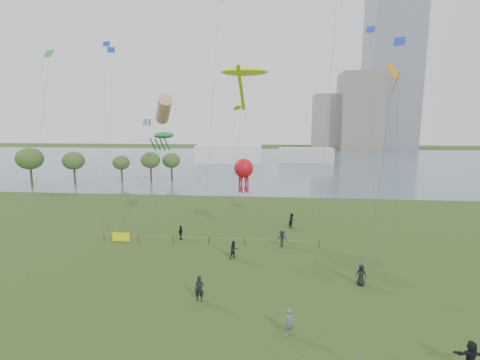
# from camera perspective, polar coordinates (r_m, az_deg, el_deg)

# --- Properties ---
(ground_plane) EXTENTS (400.00, 400.00, 0.00)m
(ground_plane) POSITION_cam_1_polar(r_m,az_deg,el_deg) (25.49, -2.32, -21.87)
(ground_plane) COLOR #233B12
(lake) EXTENTS (400.00, 120.00, 0.08)m
(lake) POSITION_cam_1_polar(r_m,az_deg,el_deg) (122.36, 4.04, 3.06)
(lake) COLOR slate
(lake) RESTS_ON ground_plane
(tower) EXTENTS (24.00, 24.00, 120.00)m
(tower) POSITION_cam_1_polar(r_m,az_deg,el_deg) (204.02, 23.92, 21.77)
(tower) COLOR slate
(tower) RESTS_ON ground_plane
(building_mid) EXTENTS (20.00, 20.00, 38.00)m
(building_mid) POSITION_cam_1_polar(r_m,az_deg,el_deg) (188.66, 18.98, 10.53)
(building_mid) COLOR gray
(building_mid) RESTS_ON ground_plane
(building_low) EXTENTS (16.00, 18.00, 28.00)m
(building_low) POSITION_cam_1_polar(r_m,az_deg,el_deg) (191.81, 14.36, 9.22)
(building_low) COLOR gray
(building_low) RESTS_ON ground_plane
(pavilion_left) EXTENTS (22.00, 8.00, 6.00)m
(pavilion_left) POSITION_cam_1_polar(r_m,az_deg,el_deg) (118.02, -1.86, 4.30)
(pavilion_left) COLOR white
(pavilion_left) RESTS_ON ground_plane
(pavilion_right) EXTENTS (18.00, 7.00, 5.00)m
(pavilion_right) POSITION_cam_1_polar(r_m,az_deg,el_deg) (120.59, 10.71, 4.02)
(pavilion_right) COLOR silver
(pavilion_right) RESTS_ON ground_plane
(trees) EXTENTS (31.02, 16.41, 8.31)m
(trees) POSITION_cam_1_polar(r_m,az_deg,el_deg) (82.08, -22.45, 3.01)
(trees) COLOR #3D2F1B
(trees) RESTS_ON ground_plane
(fence) EXTENTS (24.07, 0.07, 1.05)m
(fence) POSITION_cam_1_polar(r_m,az_deg,el_deg) (40.45, -13.87, -9.20)
(fence) COLOR black
(fence) RESTS_ON ground_plane
(kite_flyer) EXTENTS (0.74, 0.63, 1.72)m
(kite_flyer) POSITION_cam_1_polar(r_m,az_deg,el_deg) (23.71, 8.10, -22.14)
(kite_flyer) COLOR slate
(kite_flyer) RESTS_ON ground_plane
(spectator_a) EXTENTS (1.12, 1.08, 1.82)m
(spectator_a) POSITION_cam_1_polar(r_m,az_deg,el_deg) (34.80, -1.01, -11.38)
(spectator_a) COLOR black
(spectator_a) RESTS_ON ground_plane
(spectator_b) EXTENTS (1.24, 0.83, 1.78)m
(spectator_b) POSITION_cam_1_polar(r_m,az_deg,el_deg) (38.32, 6.90, -9.51)
(spectator_b) COLOR black
(spectator_b) RESTS_ON ground_plane
(spectator_c) EXTENTS (0.55, 1.02, 1.65)m
(spectator_c) POSITION_cam_1_polar(r_m,az_deg,el_deg) (40.82, -9.70, -8.49)
(spectator_c) COLOR black
(spectator_c) RESTS_ON ground_plane
(spectator_d) EXTENTS (0.97, 0.74, 1.77)m
(spectator_d) POSITION_cam_1_polar(r_m,az_deg,el_deg) (31.18, 19.25, -14.50)
(spectator_d) COLOR black
(spectator_d) RESTS_ON ground_plane
(spectator_e) EXTENTS (1.65, 0.55, 1.77)m
(spectator_e) POSITION_cam_1_polar(r_m,az_deg,el_deg) (24.16, 33.64, -22.98)
(spectator_e) COLOR black
(spectator_e) RESTS_ON ground_plane
(spectator_f) EXTENTS (0.73, 0.49, 1.95)m
(spectator_f) POSITION_cam_1_polar(r_m,az_deg,el_deg) (27.35, -6.68, -17.30)
(spectator_f) COLOR black
(spectator_f) RESTS_ON ground_plane
(spectator_g) EXTENTS (1.17, 1.18, 1.92)m
(spectator_g) POSITION_cam_1_polar(r_m,az_deg,el_deg) (44.91, 8.51, -6.63)
(spectator_g) COLOR black
(spectator_g) RESTS_ON ground_plane
(kite_stingray) EXTENTS (5.67, 10.86, 19.65)m
(kite_stingray) POSITION_cam_1_polar(r_m,az_deg,el_deg) (42.84, 0.72, 17.27)
(kite_stingray) COLOR #3F3F42
(kite_windsock) EXTENTS (4.19, 8.45, 16.79)m
(kite_windsock) POSITION_cam_1_polar(r_m,az_deg,el_deg) (45.99, -12.43, 11.21)
(kite_windsock) COLOR #3F3F42
(kite_creature) EXTENTS (6.14, 5.69, 12.19)m
(kite_creature) POSITION_cam_1_polar(r_m,az_deg,el_deg) (42.45, -12.40, 7.13)
(kite_creature) COLOR #3F3F42
(kite_octopus) EXTENTS (3.64, 6.03, 9.17)m
(kite_octopus) POSITION_cam_1_polar(r_m,az_deg,el_deg) (40.48, 0.60, 1.86)
(kite_octopus) COLOR #3F3F42
(kite_delta) EXTENTS (7.02, 17.64, 18.39)m
(kite_delta) POSITION_cam_1_polar(r_m,az_deg,el_deg) (33.59, 23.72, 14.58)
(kite_delta) COLOR #3F3F42
(small_kites) EXTENTS (34.07, 14.73, 9.52)m
(small_kites) POSITION_cam_1_polar(r_m,az_deg,el_deg) (42.17, -3.80, 23.68)
(small_kites) COLOR #1933B2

